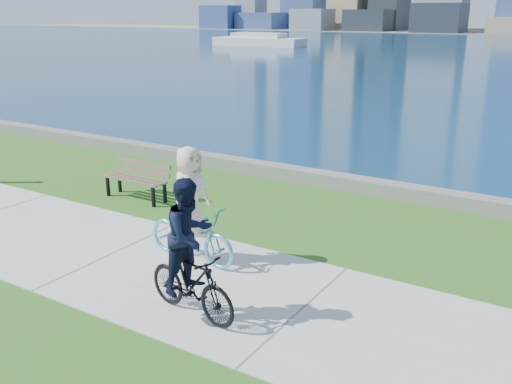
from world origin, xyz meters
TOP-DOWN VIEW (x-y plane):
  - ground at (0.00, 0.00)m, footprint 320.00×320.00m
  - concrete_path at (0.00, 0.00)m, footprint 80.00×3.50m
  - seawall at (0.00, 6.20)m, footprint 90.00×0.50m
  - ferry_near at (-33.27, 58.99)m, footprint 12.51×3.57m
  - park_bench at (-1.94, 2.83)m, footprint 1.75×0.64m
  - cyclist_woman at (1.45, 0.61)m, footprint 0.80×1.98m
  - cyclist_man at (2.70, -0.98)m, footprint 0.76×1.78m

SIDE VIEW (x-z plane):
  - ground at x=0.00m, z-range 0.00..0.00m
  - concrete_path at x=0.00m, z-range 0.00..0.02m
  - seawall at x=0.00m, z-range 0.00..0.35m
  - park_bench at x=-1.94m, z-range 0.10..1.00m
  - ferry_near at x=-33.27m, z-range -0.14..1.55m
  - cyclist_woman at x=1.45m, z-range -0.25..1.87m
  - cyclist_man at x=2.70m, z-range -0.15..1.98m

